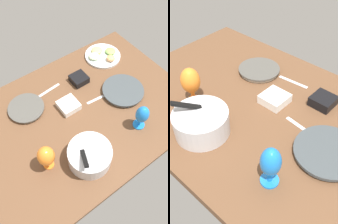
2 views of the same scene
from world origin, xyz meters
TOP-DOWN VIEW (x-y plane):
  - ground_plane at (0.00, 0.00)cm, footprint 160.00×104.00cm
  - dinner_plate_left at (-39.76, 3.09)cm, footprint 28.98×28.98cm
  - dinner_plate_right at (21.95, -23.54)cm, footprint 24.03×24.03cm
  - mixing_bowl at (9.35, 29.43)cm, footprint 24.89×24.89cm
  - hurricane_glass_orange at (30.03, 18.23)cm, footprint 9.64×9.64cm
  - hurricane_glass_blue at (-30.05, 29.21)cm, footprint 8.05×8.05cm
  - square_bowl_white at (-1.79, -8.57)cm, footprint 12.64×12.64cm
  - square_bowl_black at (-21.00, -23.46)cm, footprint 11.31×11.31cm
  - fork_by_left_plate at (-22.61, -2.69)cm, footprint 18.09×3.65cm
  - fork_by_right_plate at (1.37, -29.00)cm, footprint 18.09×3.41cm

SIDE VIEW (x-z plane):
  - ground_plane at x=0.00cm, z-range -4.00..0.00cm
  - fork_by_left_plate at x=-22.61cm, z-range 0.00..0.60cm
  - fork_by_right_plate at x=1.37cm, z-range 0.00..0.60cm
  - dinner_plate_right at x=21.95cm, z-range 0.06..2.84cm
  - dinner_plate_left at x=-39.76cm, z-range 0.06..3.22cm
  - square_bowl_white at x=-1.79cm, z-range 0.26..4.82cm
  - square_bowl_black at x=-21.00cm, z-range 0.28..5.22cm
  - mixing_bowl at x=9.35cm, z-range -2.77..15.09cm
  - hurricane_glass_blue at x=-30.05cm, z-range 1.87..20.38cm
  - hurricane_glass_orange at x=30.03cm, z-range 2.34..21.51cm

